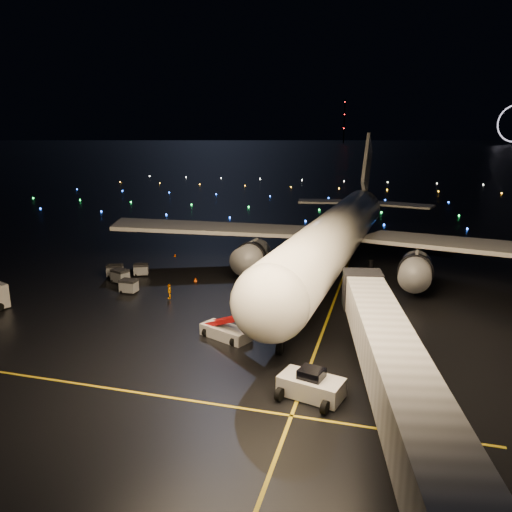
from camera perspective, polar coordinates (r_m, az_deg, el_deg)
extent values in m
plane|color=black|center=(339.86, 12.64, 10.69)|extent=(2000.00, 2000.00, 0.00)
cube|color=gold|center=(57.19, 9.07, -4.70)|extent=(0.25, 80.00, 0.02)
cube|color=gold|center=(40.95, -20.64, -13.35)|extent=(60.00, 0.25, 0.02)
cube|color=silver|center=(36.36, 6.34, -14.24)|extent=(4.89, 3.37, 2.12)
imported|color=#FC9A00|center=(56.72, -9.87, -4.01)|extent=(0.63, 1.05, 1.68)
cone|color=#FA4600|center=(63.05, 3.18, -2.54)|extent=(0.51, 0.51, 0.46)
cone|color=#FA4600|center=(65.29, 3.28, -1.92)|extent=(0.61, 0.61, 0.54)
cone|color=#FA4600|center=(62.77, -6.95, -2.68)|extent=(0.53, 0.53, 0.50)
cone|color=#FA4600|center=(75.69, -9.25, 0.12)|extent=(0.50, 0.50, 0.44)
cylinder|color=black|center=(782.89, 10.05, 14.90)|extent=(1.80, 1.80, 64.00)
cube|color=gray|center=(59.71, -14.33, -3.36)|extent=(1.90, 1.33, 1.61)
cube|color=gray|center=(66.43, -13.00, -1.55)|extent=(2.14, 1.84, 1.53)
cube|color=gray|center=(63.76, -15.26, -2.24)|extent=(2.43, 2.09, 1.74)
cube|color=gray|center=(66.48, -15.83, -1.66)|extent=(2.22, 1.83, 1.63)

